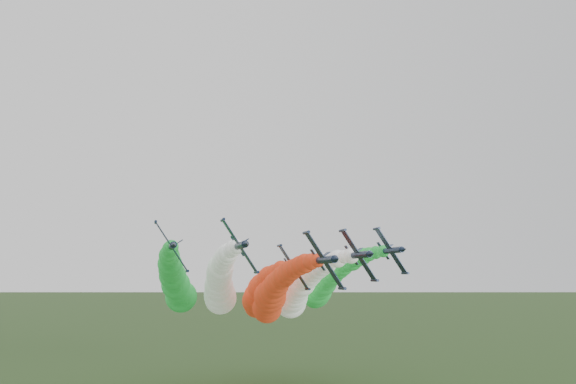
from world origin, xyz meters
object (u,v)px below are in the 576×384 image
jet_outer_left (176,284)px  jet_trail (259,294)px  jet_inner_left (220,286)px  jet_inner_right (298,290)px  jet_lead (272,296)px  jet_outer_right (325,284)px

jet_outer_left → jet_trail: jet_outer_left is taller
jet_inner_left → jet_inner_right: (20.40, -1.12, -1.20)m
jet_lead → jet_trail: (1.57, 23.85, -0.49)m
jet_trail → jet_outer_right: bearing=-21.3°
jet_inner_right → jet_outer_left: 32.49m
jet_inner_right → jet_trail: bearing=114.2°
jet_lead → jet_outer_left: size_ratio=0.99×
jet_inner_left → jet_outer_right: jet_inner_left is taller
jet_lead → jet_outer_left: 28.35m
jet_inner_right → jet_outer_right: (10.28, 9.23, 1.33)m
jet_inner_right → jet_outer_left: bearing=162.9°
jet_inner_left → jet_outer_right: size_ratio=1.01×
jet_inner_left → jet_trail: bearing=48.5°
jet_inner_left → jet_inner_right: jet_inner_left is taller
jet_lead → jet_trail: size_ratio=1.00×
jet_inner_right → jet_outer_right: size_ratio=1.01×
jet_inner_left → jet_lead: bearing=-37.5°
jet_lead → jet_inner_left: size_ratio=0.99×
jet_lead → jet_trail: jet_lead is taller
jet_lead → jet_inner_left: 14.86m
jet_inner_right → jet_outer_right: jet_outer_right is taller
jet_outer_left → jet_inner_left: bearing=-38.4°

